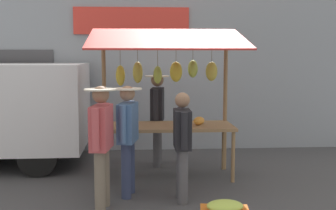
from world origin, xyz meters
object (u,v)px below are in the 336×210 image
object	(u,v)px
market_stall	(168,84)
shopper_in_striped_shirt	(128,132)
vendor_with_sunhat	(157,111)
shopper_with_shopping_bag	(182,140)
shopper_with_ponytail	(101,137)

from	to	relation	value
market_stall	shopper_in_striped_shirt	bearing A→B (deg)	56.98
vendor_with_sunhat	shopper_with_shopping_bag	world-z (taller)	vendor_with_sunhat
vendor_with_sunhat	shopper_with_shopping_bag	bearing A→B (deg)	14.83
vendor_with_sunhat	shopper_with_ponytail	world-z (taller)	vendor_with_sunhat
vendor_with_sunhat	shopper_in_striped_shirt	size ratio (longest dim) A/B	1.06
shopper_with_shopping_bag	shopper_with_ponytail	distance (m)	1.12
market_stall	vendor_with_sunhat	size ratio (longest dim) A/B	1.47
vendor_with_sunhat	shopper_with_ponytail	bearing A→B (deg)	-13.10
shopper_with_shopping_bag	shopper_with_ponytail	xyz separation A→B (m)	(1.08, 0.26, 0.10)
market_stall	shopper_with_ponytail	size ratio (longest dim) A/B	1.52
market_stall	vendor_with_sunhat	distance (m)	0.90
shopper_in_striped_shirt	shopper_with_shopping_bag	bearing A→B (deg)	-99.50
vendor_with_sunhat	shopper_in_striped_shirt	world-z (taller)	vendor_with_sunhat
vendor_with_sunhat	shopper_with_shopping_bag	size ratio (longest dim) A/B	1.11
vendor_with_sunhat	market_stall	bearing A→B (deg)	18.87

